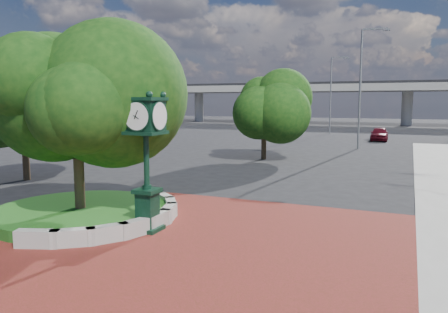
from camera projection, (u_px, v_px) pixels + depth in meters
ground at (208, 235)px, 13.62m from camera, size 200.00×200.00×0.00m
plaza at (193, 244)px, 12.70m from camera, size 12.00×12.00×0.04m
planter_wall at (135, 218)px, 14.64m from camera, size 2.96×6.77×0.54m
grass_bed at (81, 213)px, 15.54m from camera, size 6.10×6.10×0.40m
overpass at (376, 88)px, 76.75m from camera, size 90.00×12.00×7.50m
tree_planter at (76, 114)px, 15.10m from camera, size 5.20×5.20×6.33m
tree_northwest at (23, 102)px, 22.73m from camera, size 5.60×5.60×6.93m
tree_street at (264, 114)px, 31.19m from camera, size 4.40×4.40×5.45m
post_clock at (146, 147)px, 13.68m from camera, size 1.06×1.06×4.96m
parked_car at (379, 134)px, 46.22m from camera, size 1.82×4.30×1.45m
street_lamp_near at (363, 79)px, 37.52m from camera, size 2.31×0.37×10.29m
street_lamp_far at (333, 89)px, 55.48m from camera, size 2.18×0.40×9.72m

